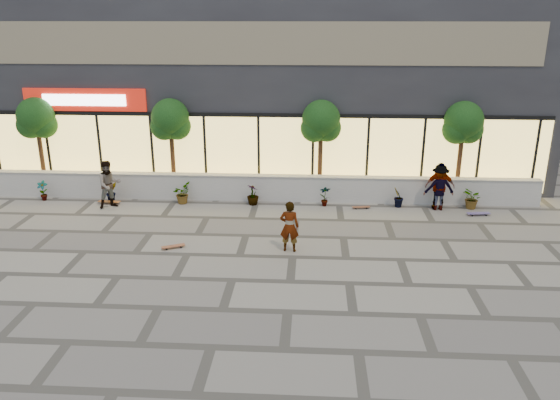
# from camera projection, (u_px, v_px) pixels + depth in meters

# --- Properties ---
(ground) EXTENTS (80.00, 80.00, 0.00)m
(ground) POSITION_uv_depth(u_px,v_px,m) (232.00, 280.00, 15.23)
(ground) COLOR gray
(ground) RESTS_ON ground
(planter_wall) EXTENTS (22.00, 0.42, 1.04)m
(planter_wall) POSITION_uv_depth(u_px,v_px,m) (257.00, 187.00, 21.68)
(planter_wall) COLOR silver
(planter_wall) RESTS_ON ground
(retail_building) EXTENTS (24.00, 9.17, 8.50)m
(retail_building) POSITION_uv_depth(u_px,v_px,m) (267.00, 77.00, 25.67)
(retail_building) COLOR #28272D
(retail_building) RESTS_ON ground
(shrub_a) EXTENTS (0.43, 0.29, 0.81)m
(shrub_a) POSITION_uv_depth(u_px,v_px,m) (43.00, 191.00, 21.68)
(shrub_a) COLOR #113310
(shrub_a) RESTS_ON ground
(shrub_b) EXTENTS (0.57, 0.57, 0.81)m
(shrub_b) POSITION_uv_depth(u_px,v_px,m) (112.00, 192.00, 21.52)
(shrub_b) COLOR #113310
(shrub_b) RESTS_ON ground
(shrub_c) EXTENTS (0.68, 0.77, 0.81)m
(shrub_c) POSITION_uv_depth(u_px,v_px,m) (182.00, 193.00, 21.36)
(shrub_c) COLOR #113310
(shrub_c) RESTS_ON ground
(shrub_d) EXTENTS (0.64, 0.64, 0.81)m
(shrub_d) POSITION_uv_depth(u_px,v_px,m) (253.00, 195.00, 21.20)
(shrub_d) COLOR #113310
(shrub_d) RESTS_ON ground
(shrub_e) EXTENTS (0.46, 0.35, 0.81)m
(shrub_e) POSITION_uv_depth(u_px,v_px,m) (325.00, 196.00, 21.05)
(shrub_e) COLOR #113310
(shrub_e) RESTS_ON ground
(shrub_f) EXTENTS (0.55, 0.57, 0.81)m
(shrub_f) POSITION_uv_depth(u_px,v_px,m) (398.00, 197.00, 20.89)
(shrub_f) COLOR #113310
(shrub_f) RESTS_ON ground
(shrub_g) EXTENTS (0.77, 0.84, 0.81)m
(shrub_g) POSITION_uv_depth(u_px,v_px,m) (472.00, 199.00, 20.73)
(shrub_g) COLOR #113310
(shrub_g) RESTS_ON ground
(tree_west) EXTENTS (1.60, 1.50, 3.92)m
(tree_west) POSITION_uv_depth(u_px,v_px,m) (36.00, 120.00, 22.06)
(tree_west) COLOR #462E19
(tree_west) RESTS_ON ground
(tree_midwest) EXTENTS (1.60, 1.50, 3.92)m
(tree_midwest) POSITION_uv_depth(u_px,v_px,m) (170.00, 122.00, 21.75)
(tree_midwest) COLOR #462E19
(tree_midwest) RESTS_ON ground
(tree_mideast) EXTENTS (1.60, 1.50, 3.92)m
(tree_mideast) POSITION_uv_depth(u_px,v_px,m) (321.00, 124.00, 21.41)
(tree_mideast) COLOR #462E19
(tree_mideast) RESTS_ON ground
(tree_east) EXTENTS (1.60, 1.50, 3.92)m
(tree_east) POSITION_uv_depth(u_px,v_px,m) (463.00, 125.00, 21.10)
(tree_east) COLOR #462E19
(tree_east) RESTS_ON ground
(skater_center) EXTENTS (0.62, 0.43, 1.64)m
(skater_center) POSITION_uv_depth(u_px,v_px,m) (289.00, 226.00, 16.87)
(skater_center) COLOR silver
(skater_center) RESTS_ON ground
(skater_left) EXTENTS (1.13, 1.08, 1.84)m
(skater_left) POSITION_uv_depth(u_px,v_px,m) (109.00, 184.00, 20.73)
(skater_left) COLOR tan
(skater_left) RESTS_ON ground
(skater_right_near) EXTENTS (1.11, 0.55, 1.83)m
(skater_right_near) POSITION_uv_depth(u_px,v_px,m) (440.00, 186.00, 20.50)
(skater_right_near) COLOR white
(skater_right_near) RESTS_ON ground
(skater_right_far) EXTENTS (1.17, 0.72, 1.76)m
(skater_right_far) POSITION_uv_depth(u_px,v_px,m) (439.00, 187.00, 20.51)
(skater_right_far) COLOR #903B1A
(skater_right_far) RESTS_ON ground
(skateboard_center) EXTENTS (0.75, 0.49, 0.09)m
(skateboard_center) POSITION_uv_depth(u_px,v_px,m) (173.00, 246.00, 17.28)
(skateboard_center) COLOR brown
(skateboard_center) RESTS_ON ground
(skateboard_left) EXTENTS (0.88, 0.30, 0.10)m
(skateboard_left) POSITION_uv_depth(u_px,v_px,m) (109.00, 202.00, 21.39)
(skateboard_left) COLOR orange
(skateboard_left) RESTS_ON ground
(skateboard_right_near) EXTENTS (0.71, 0.28, 0.08)m
(skateboard_right_near) POSITION_uv_depth(u_px,v_px,m) (361.00, 207.00, 20.84)
(skateboard_right_near) COLOR brown
(skateboard_right_near) RESTS_ON ground
(skateboard_right_far) EXTENTS (0.87, 0.32, 0.10)m
(skateboard_right_far) POSITION_uv_depth(u_px,v_px,m) (478.00, 213.00, 20.12)
(skateboard_right_far) COLOR #50447C
(skateboard_right_far) RESTS_ON ground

